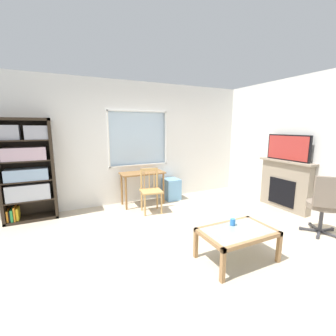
{
  "coord_description": "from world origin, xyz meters",
  "views": [
    {
      "loc": [
        -1.58,
        -2.8,
        1.75
      ],
      "look_at": [
        0.24,
        0.99,
        0.98
      ],
      "focal_mm": 24.2,
      "sensor_mm": 36.0,
      "label": 1
    }
  ],
  "objects_px": {
    "wooden_chair": "(151,190)",
    "bookshelf": "(27,168)",
    "tv": "(288,148)",
    "desk_under_window": "(142,178)",
    "fireplace": "(285,185)",
    "plastic_drawer_unit": "(171,189)",
    "sippy_cup": "(233,222)",
    "office_chair": "(325,202)",
    "coffee_table": "(237,234)"
  },
  "relations": [
    {
      "from": "desk_under_window",
      "to": "tv",
      "type": "relative_size",
      "value": 1.02
    },
    {
      "from": "bookshelf",
      "to": "sippy_cup",
      "type": "relative_size",
      "value": 21.14
    },
    {
      "from": "wooden_chair",
      "to": "fireplace",
      "type": "distance_m",
      "value": 2.86
    },
    {
      "from": "bookshelf",
      "to": "tv",
      "type": "bearing_deg",
      "value": -19.19
    },
    {
      "from": "wooden_chair",
      "to": "coffee_table",
      "type": "bearing_deg",
      "value": -79.54
    },
    {
      "from": "desk_under_window",
      "to": "sippy_cup",
      "type": "bearing_deg",
      "value": -80.06
    },
    {
      "from": "desk_under_window",
      "to": "office_chair",
      "type": "bearing_deg",
      "value": -51.5
    },
    {
      "from": "fireplace",
      "to": "sippy_cup",
      "type": "relative_size",
      "value": 13.31
    },
    {
      "from": "wooden_chair",
      "to": "sippy_cup",
      "type": "height_order",
      "value": "wooden_chair"
    },
    {
      "from": "fireplace",
      "to": "sippy_cup",
      "type": "bearing_deg",
      "value": -157.94
    },
    {
      "from": "desk_under_window",
      "to": "wooden_chair",
      "type": "relative_size",
      "value": 1.08
    },
    {
      "from": "coffee_table",
      "to": "sippy_cup",
      "type": "distance_m",
      "value": 0.19
    },
    {
      "from": "fireplace",
      "to": "sippy_cup",
      "type": "distance_m",
      "value": 2.39
    },
    {
      "from": "plastic_drawer_unit",
      "to": "coffee_table",
      "type": "distance_m",
      "value": 2.7
    },
    {
      "from": "plastic_drawer_unit",
      "to": "office_chair",
      "type": "distance_m",
      "value": 3.08
    },
    {
      "from": "tv",
      "to": "sippy_cup",
      "type": "bearing_deg",
      "value": -157.77
    },
    {
      "from": "tv",
      "to": "coffee_table",
      "type": "xyz_separation_m",
      "value": [
        -2.25,
        -1.05,
        -0.96
      ]
    },
    {
      "from": "tv",
      "to": "coffee_table",
      "type": "height_order",
      "value": "tv"
    },
    {
      "from": "plastic_drawer_unit",
      "to": "tv",
      "type": "bearing_deg",
      "value": -40.83
    },
    {
      "from": "office_chair",
      "to": "coffee_table",
      "type": "relative_size",
      "value": 1.04
    },
    {
      "from": "sippy_cup",
      "to": "plastic_drawer_unit",
      "type": "bearing_deg",
      "value": 82.84
    },
    {
      "from": "bookshelf",
      "to": "sippy_cup",
      "type": "xyz_separation_m",
      "value": [
        2.64,
        -2.58,
        -0.53
      ]
    },
    {
      "from": "wooden_chair",
      "to": "fireplace",
      "type": "xyz_separation_m",
      "value": [
        2.65,
        -1.06,
        0.07
      ]
    },
    {
      "from": "wooden_chair",
      "to": "bookshelf",
      "type": "bearing_deg",
      "value": 164.23
    },
    {
      "from": "plastic_drawer_unit",
      "to": "tv",
      "type": "height_order",
      "value": "tv"
    },
    {
      "from": "fireplace",
      "to": "office_chair",
      "type": "distance_m",
      "value": 1.22
    },
    {
      "from": "office_chair",
      "to": "fireplace",
      "type": "bearing_deg",
      "value": 65.04
    },
    {
      "from": "bookshelf",
      "to": "fireplace",
      "type": "relative_size",
      "value": 1.59
    },
    {
      "from": "wooden_chair",
      "to": "tv",
      "type": "xyz_separation_m",
      "value": [
        2.64,
        -1.06,
        0.86
      ]
    },
    {
      "from": "wooden_chair",
      "to": "plastic_drawer_unit",
      "type": "bearing_deg",
      "value": 36.82
    },
    {
      "from": "coffee_table",
      "to": "tv",
      "type": "bearing_deg",
      "value": 25.0
    },
    {
      "from": "office_chair",
      "to": "bookshelf",
      "type": "bearing_deg",
      "value": 147.24
    },
    {
      "from": "bookshelf",
      "to": "coffee_table",
      "type": "distance_m",
      "value": 3.82
    },
    {
      "from": "plastic_drawer_unit",
      "to": "coffee_table",
      "type": "bearing_deg",
      "value": -97.76
    },
    {
      "from": "wooden_chair",
      "to": "tv",
      "type": "relative_size",
      "value": 0.95
    },
    {
      "from": "fireplace",
      "to": "tv",
      "type": "distance_m",
      "value": 0.79
    },
    {
      "from": "plastic_drawer_unit",
      "to": "coffee_table",
      "type": "xyz_separation_m",
      "value": [
        -0.36,
        -2.67,
        0.11
      ]
    },
    {
      "from": "desk_under_window",
      "to": "fireplace",
      "type": "height_order",
      "value": "fireplace"
    },
    {
      "from": "desk_under_window",
      "to": "tv",
      "type": "height_order",
      "value": "tv"
    },
    {
      "from": "bookshelf",
      "to": "tv",
      "type": "relative_size",
      "value": 2.0
    },
    {
      "from": "sippy_cup",
      "to": "wooden_chair",
      "type": "bearing_deg",
      "value": 102.56
    },
    {
      "from": "office_chair",
      "to": "coffee_table",
      "type": "xyz_separation_m",
      "value": [
        -1.75,
        0.06,
        -0.2
      ]
    },
    {
      "from": "wooden_chair",
      "to": "tv",
      "type": "height_order",
      "value": "tv"
    },
    {
      "from": "fireplace",
      "to": "tv",
      "type": "height_order",
      "value": "tv"
    },
    {
      "from": "desk_under_window",
      "to": "wooden_chair",
      "type": "height_order",
      "value": "wooden_chair"
    },
    {
      "from": "wooden_chair",
      "to": "tv",
      "type": "distance_m",
      "value": 2.97
    },
    {
      "from": "bookshelf",
      "to": "tv",
      "type": "xyz_separation_m",
      "value": [
        4.83,
        -1.68,
        0.33
      ]
    },
    {
      "from": "wooden_chair",
      "to": "plastic_drawer_unit",
      "type": "xyz_separation_m",
      "value": [
        0.75,
        0.56,
        -0.21
      ]
    },
    {
      "from": "desk_under_window",
      "to": "plastic_drawer_unit",
      "type": "relative_size",
      "value": 1.93
    },
    {
      "from": "fireplace",
      "to": "coffee_table",
      "type": "height_order",
      "value": "fireplace"
    }
  ]
}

